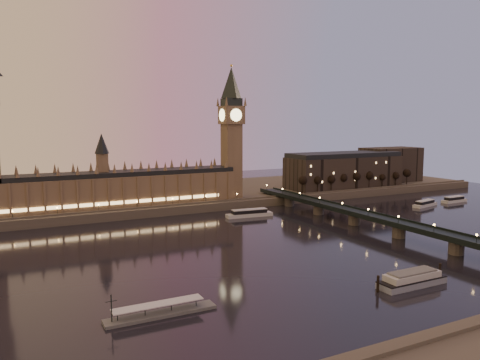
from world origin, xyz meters
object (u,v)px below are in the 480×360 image
at_px(cruise_boat_b, 425,204).
at_px(pontoon_pier, 160,312).
at_px(cruise_boat_a, 249,213).
at_px(moored_barge, 412,279).

relative_size(cruise_boat_b, pontoon_pier, 0.70).
relative_size(cruise_boat_a, cruise_boat_b, 1.25).
bearing_deg(moored_barge, pontoon_pier, 169.50).
xyz_separation_m(cruise_boat_b, pontoon_pier, (-248.50, -106.58, -1.02)).
bearing_deg(cruise_boat_b, pontoon_pier, -169.79).
bearing_deg(pontoon_pier, cruise_boat_a, 51.49).
distance_m(cruise_boat_b, pontoon_pier, 270.39).
height_order(cruise_boat_a, cruise_boat_b, cruise_boat_a).
height_order(cruise_boat_a, moored_barge, moored_barge).
bearing_deg(cruise_boat_a, pontoon_pier, -122.92).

